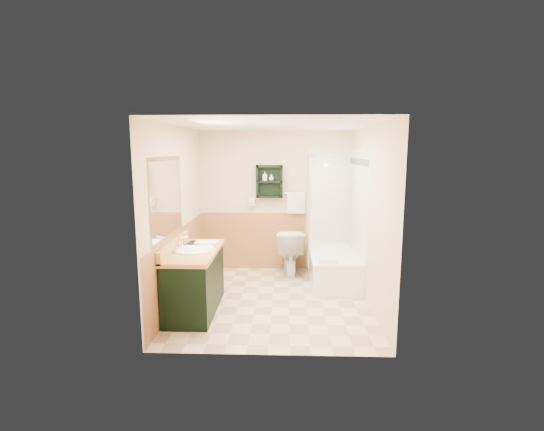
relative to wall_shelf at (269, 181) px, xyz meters
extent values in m
plane|color=beige|center=(0.10, -1.41, -1.55)|extent=(3.00, 3.00, 0.00)
cube|color=#F9E9C3|center=(0.10, 0.11, -0.35)|extent=(2.60, 0.04, 2.40)
cube|color=#F9E9C3|center=(-1.22, -1.41, -0.35)|extent=(0.04, 3.00, 2.40)
cube|color=#F9E9C3|center=(1.42, -1.41, -0.35)|extent=(0.04, 3.00, 2.40)
cube|color=white|center=(0.10, -1.41, 0.87)|extent=(2.60, 3.00, 0.04)
cube|color=black|center=(0.00, 0.00, 0.00)|extent=(0.45, 0.15, 0.55)
cylinder|color=silver|center=(0.63, -0.66, 0.45)|extent=(0.03, 1.60, 0.03)
cube|color=black|center=(-0.89, -1.80, -1.14)|extent=(0.59, 1.28, 0.81)
cube|color=white|center=(1.03, -0.58, -1.31)|extent=(0.72, 1.50, 0.48)
imported|color=white|center=(0.35, -0.25, -1.16)|extent=(0.46, 0.81, 0.78)
cube|color=silver|center=(-0.80, -1.49, -0.72)|extent=(0.29, 0.23, 0.04)
imported|color=black|center=(-1.06, -1.47, -0.61)|extent=(0.19, 0.05, 0.25)
cube|color=silver|center=(0.89, -1.16, -1.03)|extent=(0.26, 0.22, 0.07)
imported|color=white|center=(-0.08, -0.01, 0.05)|extent=(0.09, 0.16, 0.07)
imported|color=white|center=(0.03, -0.01, 0.06)|extent=(0.09, 0.11, 0.08)
camera|label=1|loc=(0.27, -6.65, 0.53)|focal=26.00mm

